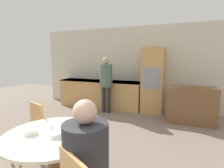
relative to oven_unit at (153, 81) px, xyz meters
The scene contains 12 objects.
wall_back 0.68m from the oven_unit, 145.27° to the left, with size 6.91×0.05×2.60m.
kitchen_counter 1.79m from the oven_unit, behind, with size 2.74×0.60×0.88m.
oven_unit is the anchor object (origin of this frame).
sideboard 1.29m from the oven_unit, 29.79° to the right, with size 1.13×0.45×0.92m.
dining_table 3.73m from the oven_unit, 98.78° to the right, with size 1.13×1.13×0.74m.
chair_far_left 3.57m from the oven_unit, 111.73° to the right, with size 0.51×0.51×0.91m.
person_seated 4.04m from the oven_unit, 89.34° to the right, with size 0.38×0.46×1.26m.
person_standing 1.37m from the oven_unit, 157.27° to the right, with size 0.36×0.36×1.63m.
cup 3.33m from the oven_unit, 94.25° to the right, with size 0.08×0.08×0.10m.
bowl_near 3.87m from the oven_unit, 102.01° to the right, with size 0.15×0.15×0.05m.
bowl_centre 3.77m from the oven_unit, 97.43° to the right, with size 0.14×0.14×0.05m.
salt_shaker 3.72m from the oven_unit, 99.26° to the right, with size 0.03×0.03×0.09m.
Camera 1 is at (1.23, -0.36, 1.58)m, focal length 28.00 mm.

